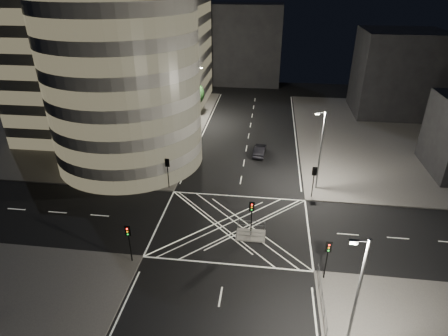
# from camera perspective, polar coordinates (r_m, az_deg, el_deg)

# --- Properties ---
(ground) EXTENTS (120.00, 120.00, 0.00)m
(ground) POSITION_cam_1_polar(r_m,az_deg,el_deg) (40.63, 1.37, -8.77)
(ground) COLOR black
(ground) RESTS_ON ground
(sidewalk_far_left) EXTENTS (42.00, 42.00, 0.15)m
(sidewalk_far_left) POSITION_cam_1_polar(r_m,az_deg,el_deg) (71.80, -20.02, 6.41)
(sidewalk_far_left) COLOR #53504E
(sidewalk_far_left) RESTS_ON ground
(sidewalk_far_right) EXTENTS (42.00, 42.00, 0.15)m
(sidewalk_far_right) POSITION_cam_1_polar(r_m,az_deg,el_deg) (69.21, 28.66, 3.84)
(sidewalk_far_right) COLOR #53504E
(sidewalk_far_right) RESTS_ON ground
(central_island) EXTENTS (3.00, 2.00, 0.15)m
(central_island) POSITION_cam_1_polar(r_m,az_deg,el_deg) (39.28, 4.09, -10.17)
(central_island) COLOR slate
(central_island) RESTS_ON ground
(office_tower_curved) EXTENTS (30.00, 29.00, 27.20)m
(office_tower_curved) POSITION_cam_1_polar(r_m,az_deg,el_deg) (57.70, -18.04, 14.92)
(office_tower_curved) COLOR gray
(office_tower_curved) RESTS_ON sidewalk_far_left
(office_block_rear) EXTENTS (24.00, 16.00, 22.00)m
(office_block_rear) POSITION_cam_1_polar(r_m,az_deg,el_deg) (79.71, -11.86, 17.77)
(office_block_rear) COLOR gray
(office_block_rear) RESTS_ON sidewalk_far_left
(building_right_far) EXTENTS (14.00, 12.00, 15.00)m
(building_right_far) POSITION_cam_1_polar(r_m,az_deg,el_deg) (77.80, 24.78, 13.01)
(building_right_far) COLOR black
(building_right_far) RESTS_ON sidewalk_far_right
(building_far_end) EXTENTS (18.00, 8.00, 18.00)m
(building_far_end) POSITION_cam_1_polar(r_m,az_deg,el_deg) (92.06, 2.80, 18.20)
(building_far_end) COLOR black
(building_far_end) RESTS_ON ground
(tree_a) EXTENTS (4.80, 4.80, 6.99)m
(tree_a) POSITION_cam_1_polar(r_m,az_deg,el_deg) (47.97, -10.01, 2.92)
(tree_a) COLOR black
(tree_a) RESTS_ON sidewalk_far_left
(tree_b) EXTENTS (4.45, 4.45, 7.71)m
(tree_b) POSITION_cam_1_polar(r_m,az_deg,el_deg) (52.91, -8.29, 6.53)
(tree_b) COLOR black
(tree_b) RESTS_ON sidewalk_far_left
(tree_c) EXTENTS (3.88, 3.88, 7.11)m
(tree_c) POSITION_cam_1_polar(r_m,az_deg,el_deg) (58.45, -6.78, 8.40)
(tree_c) COLOR black
(tree_c) RESTS_ON sidewalk_far_left
(tree_d) EXTENTS (4.34, 4.34, 7.21)m
(tree_d) POSITION_cam_1_polar(r_m,az_deg,el_deg) (64.04, -5.53, 10.04)
(tree_d) COLOR black
(tree_d) RESTS_ON sidewalk_far_left
(tree_e) EXTENTS (3.53, 3.53, 6.33)m
(tree_e) POSITION_cam_1_polar(r_m,az_deg,el_deg) (69.77, -4.46, 11.21)
(tree_e) COLOR black
(tree_e) RESTS_ON sidewalk_far_left
(traffic_signal_fl) EXTENTS (0.55, 0.22, 4.00)m
(traffic_signal_fl) POSITION_cam_1_polar(r_m,az_deg,el_deg) (46.26, -8.60, 0.04)
(traffic_signal_fl) COLOR black
(traffic_signal_fl) RESTS_ON sidewalk_far_left
(traffic_signal_nl) EXTENTS (0.55, 0.22, 4.00)m
(traffic_signal_nl) POSITION_cam_1_polar(r_m,az_deg,el_deg) (35.43, -14.32, -10.14)
(traffic_signal_nl) COLOR black
(traffic_signal_nl) RESTS_ON sidewalk_near_left
(traffic_signal_fr) EXTENTS (0.55, 0.22, 4.00)m
(traffic_signal_fr) POSITION_cam_1_polar(r_m,az_deg,el_deg) (45.04, 13.54, -1.26)
(traffic_signal_fr) COLOR black
(traffic_signal_fr) RESTS_ON sidewalk_far_right
(traffic_signal_nr) EXTENTS (0.55, 0.22, 4.00)m
(traffic_signal_nr) POSITION_cam_1_polar(r_m,az_deg,el_deg) (33.83, 15.51, -12.40)
(traffic_signal_nr) COLOR black
(traffic_signal_nr) RESTS_ON sidewalk_near_right
(traffic_signal_island) EXTENTS (0.55, 0.22, 4.00)m
(traffic_signal_island) POSITION_cam_1_polar(r_m,az_deg,el_deg) (37.61, 4.23, -6.76)
(traffic_signal_island) COLOR black
(traffic_signal_island) RESTS_ON central_island
(street_lamp_left_near) EXTENTS (1.25, 0.25, 10.00)m
(street_lamp_left_near) POSITION_cam_1_polar(r_m,az_deg,el_deg) (49.86, -7.99, 5.52)
(street_lamp_left_near) COLOR slate
(street_lamp_left_near) RESTS_ON sidewalk_far_left
(street_lamp_left_far) EXTENTS (1.25, 0.25, 10.00)m
(street_lamp_left_far) POSITION_cam_1_polar(r_m,az_deg,el_deg) (66.43, -4.08, 11.37)
(street_lamp_left_far) COLOR slate
(street_lamp_left_far) RESTS_ON sidewalk_far_left
(street_lamp_right_far) EXTENTS (1.25, 0.25, 10.00)m
(street_lamp_right_far) POSITION_cam_1_polar(r_m,az_deg,el_deg) (45.93, 14.45, 2.88)
(street_lamp_right_far) COLOR slate
(street_lamp_right_far) RESTS_ON sidewalk_far_right
(street_lamp_right_near) EXTENTS (1.25, 0.25, 10.00)m
(street_lamp_right_near) POSITION_cam_1_polar(r_m,az_deg,el_deg) (27.00, 19.47, -17.90)
(street_lamp_right_near) COLOR slate
(street_lamp_right_near) RESTS_ON sidewalk_near_right
(railing_near_right) EXTENTS (0.06, 11.70, 1.10)m
(railing_near_right) POSITION_cam_1_polar(r_m,az_deg,el_deg) (31.48, 15.20, -21.75)
(railing_near_right) COLOR slate
(railing_near_right) RESTS_ON sidewalk_near_right
(railing_island_south) EXTENTS (2.80, 0.06, 1.10)m
(railing_island_south) POSITION_cam_1_polar(r_m,az_deg,el_deg) (38.19, 4.03, -10.26)
(railing_island_south) COLOR slate
(railing_island_south) RESTS_ON central_island
(railing_island_north) EXTENTS (2.80, 0.06, 1.10)m
(railing_island_north) POSITION_cam_1_polar(r_m,az_deg,el_deg) (39.62, 4.20, -8.67)
(railing_island_north) COLOR slate
(railing_island_north) RESTS_ON central_island
(sedan) EXTENTS (1.92, 4.63, 1.49)m
(sedan) POSITION_cam_1_polar(r_m,az_deg,el_deg) (55.64, 5.46, 2.70)
(sedan) COLOR black
(sedan) RESTS_ON ground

